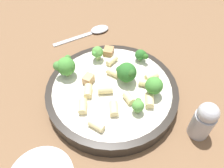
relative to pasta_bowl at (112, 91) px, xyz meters
name	(u,v)px	position (x,y,z in m)	size (l,w,h in m)	color
ground_plane	(112,96)	(0.00, 0.00, -0.02)	(2.00, 2.00, 0.00)	brown
pasta_bowl	(112,91)	(0.00, 0.00, 0.00)	(0.27, 0.27, 0.03)	#28231E
broccoli_floret_0	(154,85)	(-0.04, 0.07, 0.04)	(0.03, 0.03, 0.04)	#93B766
broccoli_floret_1	(97,53)	(-0.03, -0.08, 0.03)	(0.03, 0.03, 0.03)	#9EC175
broccoli_floret_2	(138,105)	(0.01, 0.07, 0.03)	(0.02, 0.02, 0.03)	#84AD60
broccoli_floret_3	(127,72)	(-0.03, 0.01, 0.04)	(0.04, 0.04, 0.05)	#9EC175
broccoli_floret_4	(141,55)	(-0.10, -0.01, 0.03)	(0.02, 0.03, 0.03)	#9EC175
broccoli_floret_5	(65,66)	(0.04, -0.09, 0.04)	(0.04, 0.04, 0.04)	#93B766
rigatoni_0	(112,61)	(-0.05, -0.05, 0.02)	(0.01, 0.01, 0.03)	beige
rigatoni_1	(114,109)	(0.04, 0.04, 0.02)	(0.02, 0.02, 0.03)	beige
rigatoni_2	(96,126)	(0.08, 0.05, 0.02)	(0.01, 0.01, 0.03)	beige
rigatoni_3	(152,77)	(-0.07, 0.04, 0.02)	(0.02, 0.02, 0.03)	beige
rigatoni_4	(106,90)	(0.02, 0.00, 0.02)	(0.02, 0.02, 0.03)	beige
rigatoni_5	(113,73)	(-0.03, -0.02, 0.02)	(0.01, 0.01, 0.03)	beige
rigatoni_6	(88,91)	(0.04, -0.02, 0.02)	(0.02, 0.02, 0.03)	beige
rigatoni_7	(146,83)	(-0.05, 0.04, 0.02)	(0.01, 0.01, 0.03)	beige
rigatoni_8	(128,98)	(0.00, 0.05, 0.02)	(0.02, 0.02, 0.02)	beige
rigatoni_9	(84,108)	(0.08, 0.00, 0.02)	(0.02, 0.02, 0.03)	beige
rigatoni_10	(150,100)	(-0.02, 0.08, 0.02)	(0.02, 0.02, 0.03)	beige
chicken_chunk_0	(88,79)	(0.02, -0.04, 0.02)	(0.02, 0.02, 0.02)	tan
chicken_chunk_1	(109,51)	(-0.07, -0.08, 0.02)	(0.02, 0.02, 0.01)	#A87A4C
pepper_shaker	(204,120)	(-0.06, 0.17, 0.02)	(0.04, 0.04, 0.08)	#B2B2B7
spoon	(93,32)	(-0.12, -0.20, -0.01)	(0.16, 0.06, 0.01)	#B2B2B7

